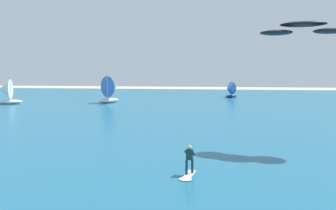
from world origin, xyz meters
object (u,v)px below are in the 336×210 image
object	(u,v)px
kitesurfer	(189,165)
sailboat_heeled_over	(6,91)
kite	(303,29)
sailboat_center_horizon	(230,90)
sailboat_outermost	(111,89)

from	to	relation	value
kitesurfer	sailboat_heeled_over	distance (m)	47.00
kite	sailboat_center_horizon	distance (m)	44.53
sailboat_heeled_over	kitesurfer	bearing A→B (deg)	-46.63
kite	sailboat_outermost	distance (m)	39.63
kite	sailboat_heeled_over	distance (m)	48.43
sailboat_heeled_over	sailboat_outermost	xyz separation A→B (m)	(16.46, 4.67, 0.21)
kitesurfer	sailboat_heeled_over	xyz separation A→B (m)	(-32.26, 34.15, 1.54)
kite	sailboat_heeled_over	world-z (taller)	kite
sailboat_heeled_over	sailboat_outermost	distance (m)	17.11
kitesurfer	kite	bearing A→B (deg)	44.45
sailboat_heeled_over	sailboat_outermost	bearing A→B (deg)	15.84
sailboat_center_horizon	kitesurfer	bearing A→B (deg)	-95.58
kitesurfer	sailboat_outermost	bearing A→B (deg)	112.14
sailboat_heeled_over	sailboat_outermost	world-z (taller)	sailboat_outermost
sailboat_center_horizon	sailboat_outermost	bearing A→B (deg)	-148.88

